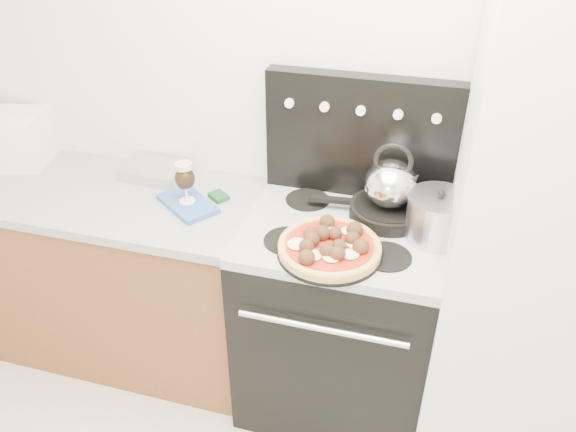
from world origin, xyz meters
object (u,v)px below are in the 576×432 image
(pizza, at_px, (330,245))
(oven_mitt, at_px, (188,204))
(stock_pot, at_px, (437,218))
(skillet, at_px, (388,211))
(tea_kettle, at_px, (391,180))
(beer_glass, at_px, (185,183))
(base_cabinet, at_px, (111,274))
(toaster_oven, at_px, (5,138))
(fridge, at_px, (542,254))
(stove_body, at_px, (338,320))
(pizza_pan, at_px, (329,252))

(pizza, bearing_deg, oven_mitt, 163.25)
(pizza, relative_size, stock_pot, 1.63)
(skillet, xyz_separation_m, tea_kettle, (0.00, 0.00, 0.14))
(beer_glass, height_order, skillet, beer_glass)
(base_cabinet, xyz_separation_m, toaster_oven, (-0.51, 0.13, 0.58))
(oven_mitt, xyz_separation_m, pizza, (0.63, -0.19, 0.05))
(oven_mitt, bearing_deg, base_cabinet, 177.53)
(toaster_oven, xyz_separation_m, oven_mitt, (0.97, -0.15, -0.10))
(pizza, height_order, tea_kettle, tea_kettle)
(beer_glass, bearing_deg, stock_pot, 1.03)
(oven_mitt, xyz_separation_m, tea_kettle, (0.80, 0.11, 0.17))
(base_cabinet, distance_m, tea_kettle, 1.42)
(fridge, xyz_separation_m, pizza, (-0.72, -0.16, 0.01))
(oven_mitt, bearing_deg, stove_body, -0.48)
(beer_glass, xyz_separation_m, pizza, (0.63, -0.19, -0.05))
(skillet, distance_m, tea_kettle, 0.14)
(base_cabinet, height_order, oven_mitt, oven_mitt)
(toaster_oven, bearing_deg, beer_glass, -23.04)
(fridge, bearing_deg, base_cabinet, 178.41)
(toaster_oven, bearing_deg, stove_body, -19.68)
(beer_glass, relative_size, tea_kettle, 0.81)
(toaster_oven, xyz_separation_m, skillet, (1.77, -0.04, -0.07))
(beer_glass, relative_size, pizza_pan, 0.48)
(beer_glass, distance_m, skillet, 0.81)
(beer_glass, bearing_deg, tea_kettle, 7.64)
(base_cabinet, bearing_deg, fridge, -1.59)
(oven_mitt, height_order, pizza, pizza)
(pizza_pan, xyz_separation_m, skillet, (0.17, 0.30, 0.02))
(pizza, bearing_deg, skillet, 60.66)
(skillet, height_order, stock_pot, stock_pot)
(base_cabinet, bearing_deg, toaster_oven, 165.55)
(stove_body, height_order, stock_pot, stock_pot)
(pizza, xyz_separation_m, stock_pot, (0.35, 0.21, 0.04))
(stove_body, relative_size, fridge, 0.46)
(base_cabinet, distance_m, stock_pot, 1.55)
(beer_glass, bearing_deg, skillet, 7.64)
(skillet, bearing_deg, beer_glass, -172.36)
(base_cabinet, bearing_deg, stock_pot, -0.07)
(fridge, relative_size, tea_kettle, 8.63)
(base_cabinet, xyz_separation_m, stove_body, (1.10, -0.02, 0.01))
(oven_mitt, distance_m, beer_glass, 0.10)
(stove_body, bearing_deg, beer_glass, 179.52)
(stove_body, distance_m, stock_pot, 0.65)
(base_cabinet, relative_size, pizza_pan, 3.89)
(fridge, bearing_deg, beer_glass, 178.71)
(fridge, xyz_separation_m, toaster_oven, (-2.32, 0.18, 0.06))
(oven_mitt, height_order, tea_kettle, tea_kettle)
(stock_pot, bearing_deg, skillet, 154.37)
(fridge, relative_size, oven_mitt, 7.24)
(skillet, height_order, tea_kettle, tea_kettle)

